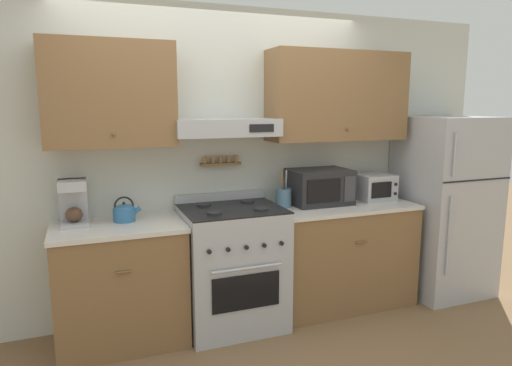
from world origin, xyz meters
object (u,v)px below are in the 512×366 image
(microwave, at_px, (319,187))
(tea_kettle, at_px, (125,212))
(refrigerator, at_px, (444,206))
(utensil_crock, at_px, (283,197))
(coffee_maker, at_px, (73,202))
(toaster_oven, at_px, (374,187))
(stove_range, at_px, (232,267))

(microwave, bearing_deg, tea_kettle, -179.38)
(refrigerator, height_order, utensil_crock, refrigerator)
(coffee_maker, relative_size, microwave, 0.64)
(coffee_maker, xyz_separation_m, microwave, (2.00, -0.01, -0.02))
(microwave, xyz_separation_m, utensil_crock, (-0.35, -0.02, -0.07))
(microwave, bearing_deg, utensil_crock, -177.10)
(refrigerator, relative_size, utensil_crock, 5.26)
(utensil_crock, xyz_separation_m, toaster_oven, (0.90, -0.00, 0.03))
(stove_range, xyz_separation_m, utensil_crock, (0.50, 0.12, 0.50))
(stove_range, relative_size, coffee_maker, 3.14)
(stove_range, distance_m, refrigerator, 2.11)
(tea_kettle, bearing_deg, coffee_maker, 174.66)
(tea_kettle, bearing_deg, utensil_crock, 0.00)
(tea_kettle, relative_size, microwave, 0.40)
(refrigerator, bearing_deg, utensil_crock, 174.19)
(microwave, distance_m, utensil_crock, 0.36)
(toaster_oven, bearing_deg, stove_range, -175.07)
(coffee_maker, bearing_deg, tea_kettle, -5.34)
(stove_range, xyz_separation_m, toaster_oven, (1.40, 0.12, 0.54))
(refrigerator, height_order, microwave, refrigerator)
(stove_range, distance_m, utensil_crock, 0.72)
(microwave, distance_m, toaster_oven, 0.55)
(tea_kettle, height_order, utensil_crock, utensil_crock)
(utensil_crock, distance_m, toaster_oven, 0.90)
(toaster_oven, bearing_deg, microwave, 177.96)
(tea_kettle, relative_size, utensil_crock, 0.66)
(refrigerator, height_order, toaster_oven, refrigerator)
(tea_kettle, height_order, toaster_oven, toaster_oven)
(coffee_maker, relative_size, utensil_crock, 1.05)
(stove_range, distance_m, microwave, 1.03)
(coffee_maker, xyz_separation_m, utensil_crock, (1.64, -0.03, -0.08))
(utensil_crock, relative_size, toaster_oven, 0.99)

